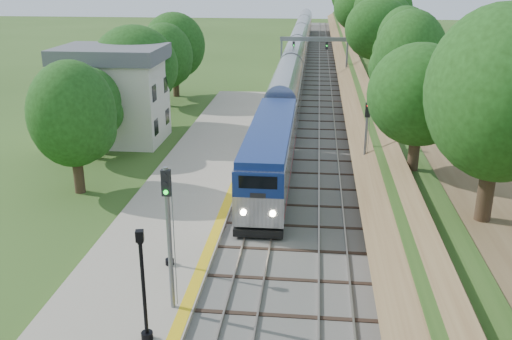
# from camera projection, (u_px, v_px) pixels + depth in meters

# --- Properties ---
(trackbed) EXTENTS (9.50, 170.00, 0.28)m
(trackbed) POSITION_uv_depth(u_px,v_px,m) (310.00, 80.00, 75.64)
(trackbed) COLOR #4C4944
(trackbed) RESTS_ON ground
(platform) EXTENTS (6.40, 68.00, 0.38)m
(platform) POSITION_uv_depth(u_px,v_px,m) (181.00, 206.00, 35.05)
(platform) COLOR gray
(platform) RESTS_ON ground
(yellow_stripe) EXTENTS (0.55, 68.00, 0.01)m
(yellow_stripe) POSITION_uv_depth(u_px,v_px,m) (226.00, 205.00, 34.70)
(yellow_stripe) COLOR gold
(yellow_stripe) RESTS_ON platform
(embankment) EXTENTS (10.64, 170.00, 11.70)m
(embankment) POSITION_uv_depth(u_px,v_px,m) (374.00, 67.00, 74.18)
(embankment) COLOR brown
(embankment) RESTS_ON ground
(station_building) EXTENTS (8.60, 6.60, 8.00)m
(station_building) POSITION_uv_depth(u_px,v_px,m) (114.00, 94.00, 47.75)
(station_building) COLOR beige
(station_building) RESTS_ON ground
(signal_gantry) EXTENTS (8.40, 0.38, 6.20)m
(signal_gantry) POSITION_uv_depth(u_px,v_px,m) (314.00, 49.00, 69.31)
(signal_gantry) COLOR slate
(signal_gantry) RESTS_ON ground
(trees_behind_platform) EXTENTS (7.82, 53.32, 7.21)m
(trees_behind_platform) POSITION_uv_depth(u_px,v_px,m) (107.00, 117.00, 38.57)
(trees_behind_platform) COLOR #332316
(trees_behind_platform) RESTS_ON ground
(train) EXTENTS (2.79, 112.19, 4.10)m
(train) POSITION_uv_depth(u_px,v_px,m) (297.00, 56.00, 81.82)
(train) COLOR black
(train) RESTS_ON trackbed
(lamppost_mid) EXTENTS (0.46, 0.46, 4.65)m
(lamppost_mid) POSITION_uv_depth(u_px,v_px,m) (144.00, 293.00, 21.45)
(lamppost_mid) COLOR black
(lamppost_mid) RESTS_ON platform
(lamppost_far) EXTENTS (0.42, 0.42, 4.25)m
(lamppost_far) POSITION_uv_depth(u_px,v_px,m) (168.00, 229.00, 27.12)
(lamppost_far) COLOR black
(lamppost_far) RESTS_ON platform
(signal_platform) EXTENTS (0.37, 0.29, 6.30)m
(signal_platform) POSITION_uv_depth(u_px,v_px,m) (169.00, 224.00, 22.99)
(signal_platform) COLOR slate
(signal_platform) RESTS_ON platform
(signal_farside) EXTENTS (0.32, 0.26, 5.89)m
(signal_farside) POSITION_uv_depth(u_px,v_px,m) (366.00, 136.00, 37.08)
(signal_farside) COLOR slate
(signal_farside) RESTS_ON ground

